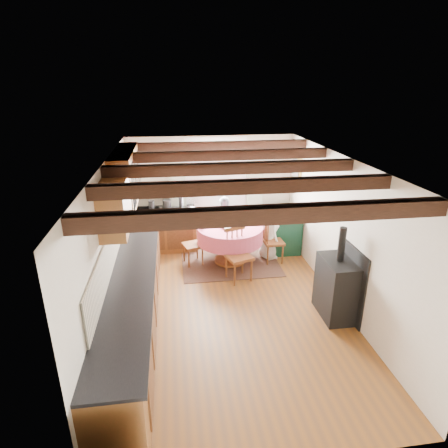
{
  "coord_description": "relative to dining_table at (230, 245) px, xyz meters",
  "views": [
    {
      "loc": [
        -0.85,
        -5.18,
        3.47
      ],
      "look_at": [
        0.0,
        0.8,
        1.15
      ],
      "focal_mm": 29.88,
      "sensor_mm": 36.0,
      "label": 1
    }
  ],
  "objects": [
    {
      "name": "floor",
      "position": [
        -0.23,
        -1.58,
        -0.4
      ],
      "size": [
        3.6,
        5.5,
        0.0
      ],
      "primitive_type": "cube",
      "color": "brown",
      "rests_on": "ground"
    },
    {
      "name": "ceiling",
      "position": [
        -0.23,
        -1.58,
        2.0
      ],
      "size": [
        3.6,
        5.5,
        0.0
      ],
      "primitive_type": "cube",
      "color": "white",
      "rests_on": "ground"
    },
    {
      "name": "wall_back",
      "position": [
        -0.23,
        1.17,
        0.8
      ],
      "size": [
        3.6,
        0.0,
        2.4
      ],
      "primitive_type": "cube",
      "color": "silver",
      "rests_on": "ground"
    },
    {
      "name": "wall_front",
      "position": [
        -0.23,
        -4.33,
        0.8
      ],
      "size": [
        3.6,
        0.0,
        2.4
      ],
      "primitive_type": "cube",
      "color": "silver",
      "rests_on": "ground"
    },
    {
      "name": "wall_left",
      "position": [
        -2.03,
        -1.58,
        0.8
      ],
      "size": [
        0.0,
        5.5,
        2.4
      ],
      "primitive_type": "cube",
      "color": "silver",
      "rests_on": "ground"
    },
    {
      "name": "wall_right",
      "position": [
        1.57,
        -1.58,
        0.8
      ],
      "size": [
        0.0,
        5.5,
        2.4
      ],
      "primitive_type": "cube",
      "color": "silver",
      "rests_on": "ground"
    },
    {
      "name": "beam_a",
      "position": [
        -0.23,
        -3.58,
        1.91
      ],
      "size": [
        3.6,
        0.16,
        0.16
      ],
      "primitive_type": "cube",
      "color": "#371C12",
      "rests_on": "ceiling"
    },
    {
      "name": "beam_b",
      "position": [
        -0.23,
        -2.58,
        1.91
      ],
      "size": [
        3.6,
        0.16,
        0.16
      ],
      "primitive_type": "cube",
      "color": "#371C12",
      "rests_on": "ceiling"
    },
    {
      "name": "beam_c",
      "position": [
        -0.23,
        -1.58,
        1.91
      ],
      "size": [
        3.6,
        0.16,
        0.16
      ],
      "primitive_type": "cube",
      "color": "#371C12",
      "rests_on": "ceiling"
    },
    {
      "name": "beam_d",
      "position": [
        -0.23,
        -0.58,
        1.91
      ],
      "size": [
        3.6,
        0.16,
        0.16
      ],
      "primitive_type": "cube",
      "color": "#371C12",
      "rests_on": "ceiling"
    },
    {
      "name": "beam_e",
      "position": [
        -0.23,
        0.42,
        1.91
      ],
      "size": [
        3.6,
        0.16,
        0.16
      ],
      "primitive_type": "cube",
      "color": "#371C12",
      "rests_on": "ceiling"
    },
    {
      "name": "splash_left",
      "position": [
        -2.01,
        -1.28,
        0.8
      ],
      "size": [
        0.02,
        4.5,
        0.55
      ],
      "primitive_type": "cube",
      "color": "beige",
      "rests_on": "wall_left"
    },
    {
      "name": "splash_back",
      "position": [
        -1.23,
        1.15,
        0.8
      ],
      "size": [
        1.4,
        0.02,
        0.55
      ],
      "primitive_type": "cube",
      "color": "beige",
      "rests_on": "wall_back"
    },
    {
      "name": "base_cabinet_left",
      "position": [
        -1.73,
        -1.58,
        0.04
      ],
      "size": [
        0.6,
        5.3,
        0.88
      ],
      "primitive_type": "cube",
      "color": "brown",
      "rests_on": "floor"
    },
    {
      "name": "base_cabinet_back",
      "position": [
        -1.28,
        0.87,
        0.04
      ],
      "size": [
        1.3,
        0.6,
        0.88
      ],
      "primitive_type": "cube",
      "color": "brown",
      "rests_on": "floor"
    },
    {
      "name": "worktop_left",
      "position": [
        -1.71,
        -1.58,
        0.5
      ],
      "size": [
        0.64,
        5.3,
        0.04
      ],
      "primitive_type": "cube",
      "color": "black",
      "rests_on": "base_cabinet_left"
    },
    {
      "name": "worktop_back",
      "position": [
        -1.28,
        0.85,
        0.5
      ],
      "size": [
        1.3,
        0.64,
        0.04
      ],
      "primitive_type": "cube",
      "color": "black",
      "rests_on": "base_cabinet_back"
    },
    {
      "name": "wall_cabinet_glass",
      "position": [
        -1.86,
        -0.38,
        1.55
      ],
      "size": [
        0.34,
        1.8,
        0.9
      ],
      "primitive_type": "cube",
      "color": "brown",
      "rests_on": "wall_left"
    },
    {
      "name": "wall_cabinet_solid",
      "position": [
        -1.86,
        -1.88,
        1.5
      ],
      "size": [
        0.34,
        0.9,
        0.7
      ],
      "primitive_type": "cube",
      "color": "brown",
      "rests_on": "wall_left"
    },
    {
      "name": "window_frame",
      "position": [
        -0.13,
        1.16,
        1.2
      ],
      "size": [
        1.34,
        0.03,
        1.54
      ],
      "primitive_type": "cube",
      "color": "white",
      "rests_on": "wall_back"
    },
    {
      "name": "window_pane",
      "position": [
        -0.13,
        1.16,
        1.2
      ],
      "size": [
        1.2,
        0.01,
        1.4
      ],
      "primitive_type": "cube",
      "color": "white",
      "rests_on": "wall_back"
    },
    {
      "name": "curtain_left",
      "position": [
        -0.98,
        1.07,
        0.7
      ],
      "size": [
        0.35,
        0.1,
        2.1
      ],
      "primitive_type": "cube",
      "color": "#B5CFA2",
      "rests_on": "wall_back"
    },
    {
      "name": "curtain_right",
      "position": [
        0.72,
        1.07,
        0.7
      ],
      "size": [
        0.35,
        0.1,
        2.1
      ],
      "primitive_type": "cube",
      "color": "#B5CFA2",
      "rests_on": "wall_back"
    },
    {
      "name": "curtain_rod",
      "position": [
        -0.13,
        1.07,
        1.8
      ],
      "size": [
        2.0,
        0.03,
        0.03
      ],
      "primitive_type": "cylinder",
      "rotation": [
        0.0,
        1.57,
        0.0
      ],
      "color": "black",
      "rests_on": "wall_back"
    },
    {
      "name": "wall_picture",
      "position": [
        1.54,
        0.72,
        1.3
      ],
      "size": [
        0.04,
        0.5,
        0.6
      ],
      "primitive_type": "cube",
      "color": "gold",
      "rests_on": "wall_right"
    },
    {
      "name": "wall_plate",
      "position": [
        0.82,
        1.14,
        1.3
      ],
      "size": [
        0.3,
        0.02,
        0.3
      ],
      "primitive_type": "cylinder",
      "rotation": [
        1.57,
        0.0,
        0.0
      ],
      "color": "silver",
      "rests_on": "wall_back"
    },
    {
      "name": "rug",
      "position": [
        -0.0,
        -0.0,
        -0.39
      ],
      "size": [
        1.94,
        1.51,
        0.01
      ],
      "primitive_type": "cube",
      "color": "#432B1D",
      "rests_on": "floor"
    },
    {
      "name": "dining_table",
      "position": [
        0.0,
        0.0,
        0.0
      ],
      "size": [
        1.31,
        1.31,
        0.79
      ],
      "primitive_type": null,
      "color": "#BA425B",
      "rests_on": "floor"
    },
    {
      "name": "chair_near",
      "position": [
        0.05,
        -0.72,
        0.11
      ],
      "size": [
        0.55,
        0.57,
        1.01
      ],
      "primitive_type": null,
      "rotation": [
        0.0,
        0.0,
        0.33
      ],
      "color": "brown",
      "rests_on": "floor"
    },
    {
      "name": "chair_left",
      "position": [
        -0.74,
        0.05,
        0.05
      ],
      "size": [
        0.49,
        0.47,
        0.88
      ],
      "primitive_type": null,
      "rotation": [
        0.0,
        0.0,
        -1.29
      ],
      "color": "brown",
      "rests_on": "floor"
    },
    {
      "name": "chair_right",
      "position": [
        0.88,
        -0.06,
        0.08
      ],
      "size": [
        0.44,
        0.42,
        0.95
      ],
      "primitive_type": null,
      "rotation": [
        0.0,
        0.0,
        1.61
      ],
      "color": "brown",
      "rests_on": "floor"
    },
    {
      "name": "aga_range",
      "position": [
        1.24,
        0.56,
        0.05
      ],
      "size": [
        0.63,
        0.97,
        0.89
      ],
      "primitive_type": null,
      "color": "#113A28",
      "rests_on": "floor"
    },
    {
      "name": "cast_iron_stove",
      "position": [
        1.35,
        -2.03,
        0.35
      ],
      "size": [
        0.45,
        0.74,
        1.49
      ],
      "primitive_type": null,
      "color": "black",
      "rests_on": "floor"
    },
    {
      "name": "child_far",
      "position": [
        -0.02,
        0.71,
        0.2
      ],
      "size": [
        0.51,
        0.41,
        1.2
      ],
      "primitive_type": "imported",
      "rotation": [
        0.0,
        0.0,
        2.82
      ],
      "color": "#363B44",
      "rests_on": "floor"
    },
    {
      "name": "child_right",
      "position": [
        0.83,
        0.11,
        0.19
      ],
      "size": [
        0.5,
        0.64,
        1.17
      ],
      "primitive_type": "imported",
      "rotation": [
        0.0,
        0.0,
        1.81
      ],
      "color": "white",
      "rests_on": "floor"
    },
    {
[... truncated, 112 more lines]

